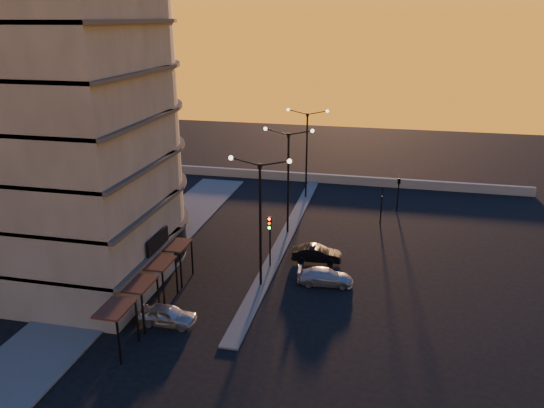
{
  "coord_description": "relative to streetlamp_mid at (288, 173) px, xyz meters",
  "views": [
    {
      "loc": [
        8.27,
        -32.99,
        18.26
      ],
      "look_at": [
        -0.46,
        5.71,
        4.22
      ],
      "focal_mm": 35.0,
      "sensor_mm": 36.0,
      "label": 1
    }
  ],
  "objects": [
    {
      "name": "ground",
      "position": [
        0.0,
        -10.0,
        -5.59
      ],
      "size": [
        120.0,
        120.0,
        0.0
      ],
      "primitive_type": "plane",
      "color": "black",
      "rests_on": "ground"
    },
    {
      "name": "traffic_light_main",
      "position": [
        0.0,
        -7.13,
        -2.7
      ],
      "size": [
        0.28,
        0.44,
        4.25
      ],
      "color": "black",
      "rests_on": "ground"
    },
    {
      "name": "streetlamp_mid",
      "position": [
        0.0,
        0.0,
        0.0
      ],
      "size": [
        4.32,
        0.32,
        9.51
      ],
      "color": "black",
      "rests_on": "ground"
    },
    {
      "name": "building",
      "position": [
        -14.0,
        -9.97,
        6.32
      ],
      "size": [
        14.35,
        17.08,
        25.0
      ],
      "color": "#67635B",
      "rests_on": "ground"
    },
    {
      "name": "median",
      "position": [
        0.0,
        0.0,
        -5.53
      ],
      "size": [
        1.2,
        36.0,
        0.12
      ],
      "primitive_type": "cube",
      "color": "#525250",
      "rests_on": "ground"
    },
    {
      "name": "streetlamp_far",
      "position": [
        0.0,
        10.0,
        0.0
      ],
      "size": [
        4.32,
        0.32,
        9.51
      ],
      "color": "black",
      "rests_on": "ground"
    },
    {
      "name": "car_hatchback",
      "position": [
        -4.51,
        -16.21,
        -4.96
      ],
      "size": [
        3.72,
        1.5,
        1.27
      ],
      "primitive_type": "imported",
      "rotation": [
        0.0,
        0.0,
        1.57
      ],
      "color": "#A0A3A7",
      "rests_on": "ground"
    },
    {
      "name": "car_wagon",
      "position": [
        4.5,
        -8.76,
        -5.01
      ],
      "size": [
        4.14,
        1.96,
        1.17
      ],
      "primitive_type": "imported",
      "rotation": [
        0.0,
        0.0,
        1.65
      ],
      "color": "#9D9FA5",
      "rests_on": "ground"
    },
    {
      "name": "parapet",
      "position": [
        2.0,
        16.0,
        -5.09
      ],
      "size": [
        44.0,
        0.5,
        1.0
      ],
      "primitive_type": "cube",
      "color": "gray",
      "rests_on": "ground"
    },
    {
      "name": "signal_east_a",
      "position": [
        8.0,
        4.0,
        -3.66
      ],
      "size": [
        0.13,
        0.16,
        3.6
      ],
      "color": "black",
      "rests_on": "ground"
    },
    {
      "name": "signal_east_b",
      "position": [
        9.5,
        8.0,
        -2.49
      ],
      "size": [
        0.42,
        1.99,
        3.6
      ],
      "color": "black",
      "rests_on": "ground"
    },
    {
      "name": "streetlamp_near",
      "position": [
        0.0,
        -10.0,
        0.0
      ],
      "size": [
        4.32,
        0.32,
        9.51
      ],
      "color": "black",
      "rests_on": "ground"
    },
    {
      "name": "car_sedan",
      "position": [
        3.33,
        -5.13,
        -4.96
      ],
      "size": [
        3.96,
        1.64,
        1.27
      ],
      "primitive_type": "imported",
      "rotation": [
        0.0,
        0.0,
        1.65
      ],
      "color": "black",
      "rests_on": "ground"
    },
    {
      "name": "sidewalk_west",
      "position": [
        -10.5,
        -6.0,
        -5.53
      ],
      "size": [
        5.0,
        40.0,
        0.12
      ],
      "primitive_type": "cube",
      "color": "#525250",
      "rests_on": "ground"
    }
  ]
}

